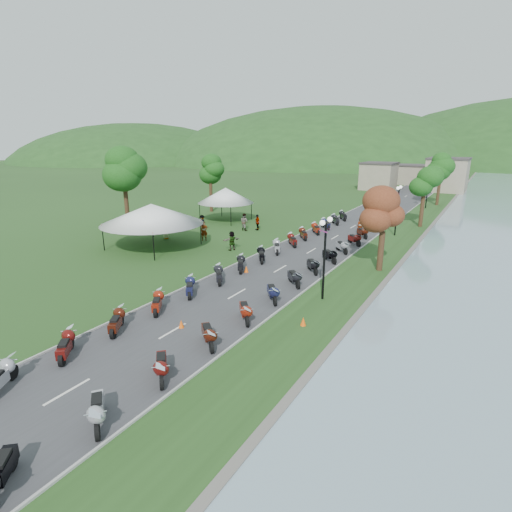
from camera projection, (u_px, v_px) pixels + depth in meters
The scene contains 13 objects.
road at pixel (353, 227), 45.25m from camera, with size 7.00×120.00×0.02m, color #3E3E41.
hills_backdrop at pixel (464, 163), 177.37m from camera, with size 360.00×120.00×76.00m, color #285621, non-canonical shape.
far_building at pixel (412, 175), 82.69m from camera, with size 18.00×16.00×5.00m, color gray.
moto_row_left at pixel (251, 259), 30.95m from camera, with size 2.60×45.64×1.10m, color #331411, non-canonical shape.
moto_row_right at pixel (285, 285), 25.50m from camera, with size 2.60×37.47×1.10m, color #331411, non-canonical shape.
vendor_tent_main at pixel (153, 226), 36.03m from camera, with size 6.10×6.10×4.00m, color white, non-canonical shape.
vendor_tent_side at pixel (226, 204), 48.13m from camera, with size 4.49×4.49×4.00m, color white, non-canonical shape.
tree_park_left at pixel (124, 178), 40.55m from camera, with size 4.13×4.13×11.47m, color #20611B, non-canonical shape.
tree_lakeside at pixel (383, 226), 29.16m from camera, with size 2.44×2.44×6.79m, color #20611B, non-canonical shape.
pedestrian_a at pixel (204, 240), 39.07m from camera, with size 0.69×0.50×1.89m, color slate.
pedestrian_b at pixel (244, 230), 43.47m from camera, with size 0.91×0.50×1.87m, color slate.
pedestrian_c at pixel (202, 231), 43.26m from camera, with size 1.12×0.46×1.74m, color slate.
traffic_cone_near at pixel (181, 324), 20.78m from camera, with size 0.29×0.29×0.45m, color #F2590C.
Camera 1 is at (13.17, -3.80, 9.42)m, focal length 28.00 mm.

